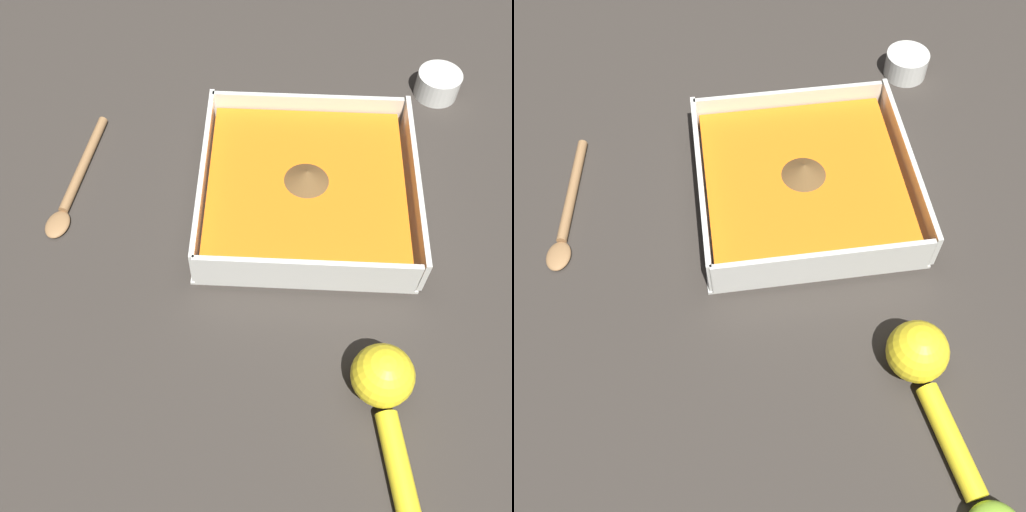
% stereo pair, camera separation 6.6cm
% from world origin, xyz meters
% --- Properties ---
extents(ground_plane, '(4.00, 4.00, 0.00)m').
position_xyz_m(ground_plane, '(0.00, 0.00, 0.00)').
color(ground_plane, '#332D28').
extents(square_dish, '(0.26, 0.26, 0.06)m').
position_xyz_m(square_dish, '(-0.00, -0.00, 0.02)').
color(square_dish, silver).
rests_on(square_dish, ground_plane).
extents(spice_bowl, '(0.06, 0.06, 0.03)m').
position_xyz_m(spice_bowl, '(0.20, -0.18, 0.02)').
color(spice_bowl, silver).
rests_on(spice_bowl, ground_plane).
extents(lemon_squeezer, '(0.17, 0.06, 0.06)m').
position_xyz_m(lemon_squeezer, '(-0.25, -0.08, 0.03)').
color(lemon_squeezer, yellow).
rests_on(lemon_squeezer, ground_plane).
extents(wooden_spoon, '(0.20, 0.05, 0.01)m').
position_xyz_m(wooden_spoon, '(0.01, 0.29, 0.01)').
color(wooden_spoon, olive).
rests_on(wooden_spoon, ground_plane).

